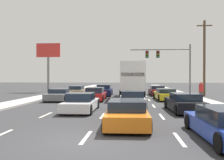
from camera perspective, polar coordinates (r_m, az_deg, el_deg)
The scene contains 19 objects.
ground_plane at distance 33.38m, azimuth 1.85°, elevation -3.23°, with size 140.00×140.00×0.00m, color #333335.
sidewalk_right at distance 29.06m, azimuth 17.50°, elevation -3.69°, with size 2.27×80.00×0.14m, color #B2AFA8.
sidewalk_left at distance 29.99m, azimuth -14.31°, elevation -3.55°, with size 2.27×80.00×0.14m, color #B2AFA8.
lane_markings at distance 28.85m, azimuth 1.39°, elevation -3.83°, with size 6.94×52.00×0.01m.
car_tan at distance 30.28m, azimuth -8.36°, elevation -2.57°, with size 1.95×4.70×1.19m.
car_gray at distance 23.60m, azimuth -12.60°, elevation -3.56°, with size 2.15×4.35×1.14m.
car_navy at distance 29.32m, azimuth -1.91°, elevation -2.55°, with size 1.98×4.53×1.35m.
car_red at distance 23.31m, azimuth -3.98°, elevation -3.45°, with size 1.95×4.53×1.28m.
car_white at distance 15.90m, azimuth -7.43°, elevation -5.47°, with size 1.98×4.41×1.22m.
box_truck at distance 26.23m, azimuth 4.74°, elevation 0.38°, with size 2.80×8.48×3.80m.
car_silver at distance 17.32m, azimuth 4.84°, elevation -4.84°, with size 1.98×4.15×1.28m.
car_orange at distance 11.22m, azimuth 3.56°, elevation -7.99°, with size 2.05×4.58×1.18m.
car_maroon at distance 30.48m, azimuth 10.82°, elevation -2.57°, with size 1.97×4.70×1.20m.
car_yellow at distance 24.20m, azimuth 12.69°, elevation -3.43°, with size 2.03×4.65×1.13m.
car_black at distance 16.25m, azimuth 16.92°, elevation -5.30°, with size 2.04×4.49×1.22m.
traffic_signal_mast at distance 33.96m, azimuth 12.60°, elevation 5.22°, with size 8.33×0.69×6.83m.
utility_pole_mid at distance 30.50m, azimuth 21.27°, elevation 5.11°, with size 1.80×0.28×9.02m.
roadside_billboard at distance 38.90m, azimuth -15.04°, elevation 5.25°, with size 3.81×0.36×7.63m.
pedestrian_near_corner at distance 22.36m, azimuth 20.60°, elevation -2.54°, with size 0.38×0.38×1.76m.
Camera 1 is at (1.69, -8.27, 2.23)m, focal length 38.10 mm.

